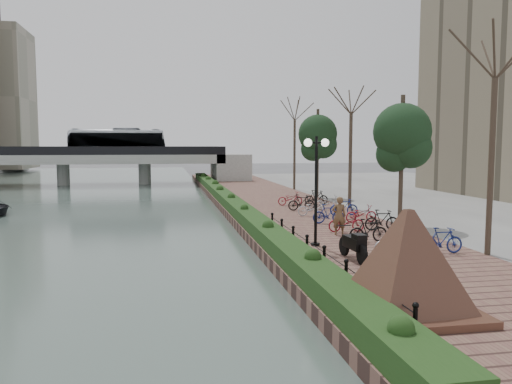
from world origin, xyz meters
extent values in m
plane|color=#59595B|center=(0.00, 0.00, 0.00)|extent=(220.00, 220.00, 0.00)
cube|color=#4B5E58|center=(-15.00, 25.00, 0.01)|extent=(30.00, 130.00, 0.02)
cube|color=brown|center=(4.00, 17.50, 0.25)|extent=(8.00, 75.00, 0.50)
cube|color=slate|center=(20.00, 17.50, 0.25)|extent=(24.00, 75.00, 0.50)
cube|color=#1C3B15|center=(0.60, 20.00, 0.80)|extent=(1.10, 56.00, 0.60)
cylinder|color=black|center=(1.40, -5.00, 0.85)|extent=(0.10, 0.10, 0.70)
cylinder|color=black|center=(1.40, -3.00, 0.85)|extent=(0.10, 0.10, 0.70)
cylinder|color=black|center=(1.40, -1.00, 0.85)|extent=(0.10, 0.10, 0.70)
cylinder|color=black|center=(1.40, 1.00, 0.85)|extent=(0.10, 0.10, 0.70)
cylinder|color=black|center=(1.40, 3.00, 0.85)|extent=(0.10, 0.10, 0.70)
cylinder|color=black|center=(1.40, 5.00, 0.85)|extent=(0.10, 0.10, 0.70)
cylinder|color=black|center=(1.40, 7.00, 0.85)|extent=(0.10, 0.10, 0.70)
cylinder|color=black|center=(1.40, 9.00, 0.85)|extent=(0.10, 0.10, 0.70)
cube|color=#43271C|center=(2.04, -3.36, 0.59)|extent=(3.02, 3.02, 0.18)
pyramid|color=#43271C|center=(2.04, -3.36, 1.83)|extent=(4.77, 4.77, 2.31)
cylinder|color=black|center=(2.26, 4.75, 2.68)|extent=(0.12, 0.12, 4.36)
cylinder|color=black|center=(2.26, 4.75, 4.61)|extent=(0.70, 0.06, 0.06)
sphere|color=white|center=(1.91, 4.75, 4.61)|extent=(0.32, 0.32, 0.32)
sphere|color=white|center=(2.61, 4.75, 4.61)|extent=(0.32, 0.32, 0.32)
imported|color=brown|center=(4.00, 6.86, 1.37)|extent=(0.70, 0.52, 1.73)
imported|color=#B7B7BC|center=(4.60, 2.38, 0.95)|extent=(0.60, 1.71, 0.90)
imported|color=black|center=(4.60, 4.98, 1.00)|extent=(0.47, 1.66, 1.00)
imported|color=maroon|center=(4.60, 7.58, 0.95)|extent=(0.60, 1.72, 0.90)
imported|color=navy|center=(4.60, 10.18, 1.00)|extent=(0.47, 1.66, 1.00)
imported|color=#B7B7BC|center=(4.60, 12.78, 0.95)|extent=(0.60, 1.71, 0.90)
imported|color=black|center=(4.60, 15.38, 1.00)|extent=(0.47, 1.66, 1.00)
imported|color=maroon|center=(4.60, 17.98, 0.95)|extent=(0.60, 1.72, 0.90)
imported|color=navy|center=(6.40, 2.38, 1.00)|extent=(0.47, 1.66, 1.00)
imported|color=#B7B7BC|center=(6.40, 4.98, 0.95)|extent=(0.60, 1.71, 0.90)
imported|color=black|center=(6.40, 7.58, 1.00)|extent=(0.47, 1.66, 1.00)
imported|color=maroon|center=(6.40, 10.18, 0.95)|extent=(0.60, 1.71, 0.90)
imported|color=navy|center=(6.40, 12.78, 1.00)|extent=(0.47, 1.66, 1.00)
imported|color=#B7B7BC|center=(6.40, 15.38, 0.95)|extent=(0.60, 1.72, 0.90)
imported|color=black|center=(6.40, 17.98, 1.00)|extent=(0.47, 1.66, 1.00)
cube|color=gray|center=(-15.00, 45.00, 3.00)|extent=(36.00, 8.00, 1.00)
cube|color=black|center=(-15.00, 41.10, 3.95)|extent=(36.00, 0.15, 0.90)
cube|color=black|center=(-15.00, 48.90, 3.95)|extent=(36.00, 0.15, 0.90)
cylinder|color=gray|center=(-15.00, 45.00, 1.25)|extent=(1.40, 1.40, 2.50)
cylinder|color=gray|center=(-6.00, 45.00, 1.25)|extent=(1.40, 1.40, 2.50)
imported|color=white|center=(-8.94, 45.00, 5.00)|extent=(2.52, 10.77, 3.00)
camera|label=1|loc=(-3.63, -14.24, 4.50)|focal=35.00mm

